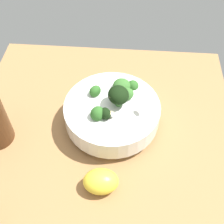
{
  "coord_description": "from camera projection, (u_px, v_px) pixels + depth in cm",
  "views": [
    {
      "loc": [
        -37.29,
        -5.29,
        53.33
      ],
      "look_at": [
        3.14,
        -2.13,
        4.0
      ],
      "focal_mm": 47.61,
      "sensor_mm": 36.0,
      "label": 1
    }
  ],
  "objects": [
    {
      "name": "bowl_of_broccoli",
      "position": [
        112.0,
        111.0,
        0.64
      ],
      "size": [
        20.44,
        20.44,
        10.76
      ],
      "color": "white",
      "rests_on": "ground_plane"
    },
    {
      "name": "ground_plane",
      "position": [
        101.0,
        139.0,
        0.67
      ],
      "size": [
        59.11,
        59.11,
        3.93
      ],
      "primitive_type": "cube",
      "color": "#996D42"
    },
    {
      "name": "lemon_wedge",
      "position": [
        101.0,
        181.0,
        0.55
      ],
      "size": [
        5.63,
        7.12,
        4.55
      ],
      "primitive_type": "ellipsoid",
      "rotation": [
        0.0,
        0.0,
        1.65
      ],
      "color": "yellow",
      "rests_on": "ground_plane"
    }
  ]
}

